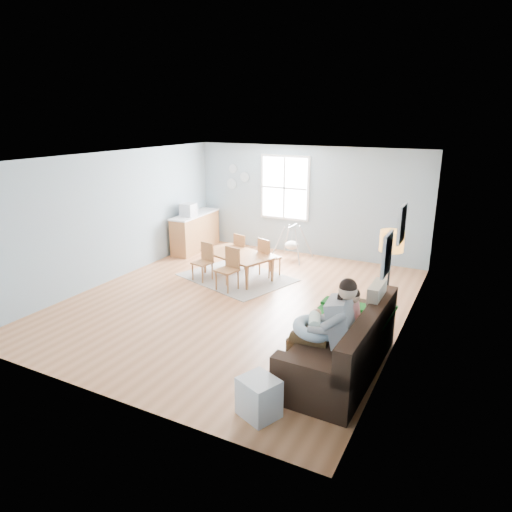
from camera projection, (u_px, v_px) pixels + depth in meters
The scene contains 22 objects.
room at pixel (238, 173), 8.03m from camera, with size 8.40×9.40×3.90m.
window at pixel (285, 188), 11.46m from camera, with size 1.32×0.08×1.62m.
pictures at pixel (395, 238), 6.01m from camera, with size 0.05×1.34×0.74m.
wall_plates at pixel (236, 177), 12.03m from camera, with size 0.67×0.02×0.66m.
sofa at pixel (344, 350), 6.24m from camera, with size 1.05×2.34×0.94m.
green_throw at pixel (356, 310), 6.85m from camera, with size 1.05×0.91×0.04m, color #145917.
beige_pillow at pixel (376, 302), 6.48m from camera, with size 0.16×0.56×0.56m, color tan.
father at pixel (327, 326), 5.89m from camera, with size 1.06×0.52×1.48m.
nursing_pillow at pixel (314, 328), 6.00m from camera, with size 0.58×0.58×0.16m, color silver.
infant at pixel (315, 319), 6.00m from camera, with size 0.26×0.44×0.16m.
toddler at pixel (345, 312), 6.33m from camera, with size 0.61×0.34×0.93m.
floor_lamp at pixel (391, 251), 6.85m from camera, with size 0.35×0.35×1.76m.
storage_cube at pixel (258, 397), 5.34m from camera, with size 0.55×0.52×0.48m.
rug at pixel (237, 277), 9.97m from camera, with size 2.23×1.69×0.01m, color #9D978F.
dining_table at pixel (236, 266), 9.89m from camera, with size 1.57×0.88×0.55m, color #965731.
chair_sw at pixel (204, 260), 9.74m from camera, with size 0.43×0.43×0.81m.
chair_se at pixel (229, 266), 9.19m from camera, with size 0.46×0.46×0.86m.
chair_nw at pixel (242, 249), 10.48m from camera, with size 0.46×0.46×0.82m.
chair_ne at pixel (267, 255), 9.92m from camera, with size 0.51×0.51×0.86m.
counter at pixel (196, 232), 11.91m from camera, with size 0.59×1.75×0.97m.
monitor at pixel (188, 210), 11.43m from camera, with size 0.35×0.33×0.32m.
baby_swing at pixel (292, 244), 11.12m from camera, with size 0.86×0.87×0.84m.
Camera 1 is at (4.00, -7.06, 3.41)m, focal length 32.00 mm.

